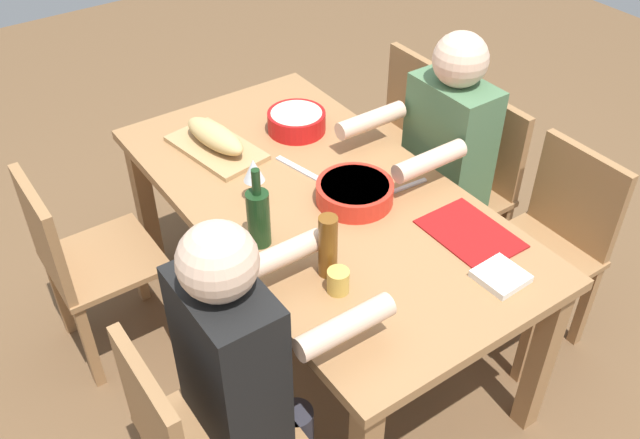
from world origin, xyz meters
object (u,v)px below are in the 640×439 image
diner_near_center (440,154)px  cutting_board (216,148)px  chair_far_left (194,436)px  diner_far_left (244,360)px  chair_near_left (551,240)px  cup_far_left (338,281)px  chair_far_right (81,259)px  bread_loaf (215,136)px  beer_bottle (328,246)px  wine_glass (254,172)px  serving_bowl_salad (355,191)px  chair_near_right (398,135)px  wine_bottle (258,217)px  dining_table (320,215)px  chair_near_center (467,182)px  napkin_stack (501,276)px  serving_bowl_pasta (297,120)px

diner_near_center → cutting_board: 0.89m
chair_far_left → diner_far_left: (0.00, -0.18, 0.21)m
chair_near_left → cup_far_left: bearing=87.8°
chair_far_right → bread_loaf: (0.01, -0.61, 0.32)m
bread_loaf → beer_bottle: bearing=176.8°
cutting_board → wine_glass: (-0.36, 0.03, 0.11)m
diner_near_center → cup_far_left: diner_near_center is taller
diner_near_center → diner_far_left: 1.26m
bread_loaf → wine_glass: (-0.36, 0.03, 0.05)m
cutting_board → diner_near_center: bearing=-122.3°
diner_far_left → serving_bowl_salad: size_ratio=4.38×
chair_near_right → diner_near_center: diner_near_center is taller
chair_near_right → wine_bottle: wine_bottle is taller
dining_table → cutting_board: bearing=19.1°
chair_near_left → wine_bottle: bearing=71.2°
dining_table → chair_near_left: 0.92m
chair_near_right → wine_bottle: size_ratio=2.93×
chair_far_left → wine_bottle: (0.37, -0.46, 0.37)m
dining_table → cup_far_left: size_ratio=21.52×
wine_glass → diner_far_left: bearing=146.3°
dining_table → cutting_board: (0.47, 0.16, 0.10)m
chair_near_center → cutting_board: chair_near_center is taller
dining_table → beer_bottle: 0.45m
chair_near_right → diner_near_center: 0.54m
diner_near_center → serving_bowl_salad: 0.52m
dining_table → diner_near_center: bearing=-90.0°
beer_bottle → cup_far_left: beer_bottle is taller
chair_near_right → chair_near_center: (-0.47, 0.00, 0.00)m
chair_near_left → chair_near_center: bearing=0.0°
beer_bottle → napkin_stack: beer_bottle is taller
diner_near_center → beer_bottle: size_ratio=5.45×
wine_bottle → diner_near_center: bearing=-83.7°
chair_near_center → cup_far_left: size_ratio=10.82×
beer_bottle → cup_far_left: size_ratio=2.80×
serving_bowl_pasta → cup_far_left: (-0.84, 0.40, -0.01)m
chair_far_left → serving_bowl_salad: bearing=-66.6°
chair_far_right → diner_near_center: bearing=-108.9°
cutting_board → napkin_stack: (-1.15, -0.38, 0.00)m
napkin_stack → chair_near_center: bearing=-39.5°
cup_far_left → napkin_stack: cup_far_left is taller
chair_near_right → chair_near_left: bearing=180.0°
chair_far_left → bread_loaf: 1.16m
diner_far_left → beer_bottle: diner_far_left is taller
chair_near_right → cup_far_left: (-0.89, 1.00, 0.30)m
cup_far_left → chair_far_left: bearing=94.0°
diner_far_left → beer_bottle: 0.42m
chair_near_center → wine_glass: (0.12, 0.97, 0.37)m
bread_loaf → serving_bowl_pasta: bearing=-99.6°
chair_far_right → beer_bottle: size_ratio=3.86×
diner_near_center → serving_bowl_salad: (-0.10, 0.50, 0.08)m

